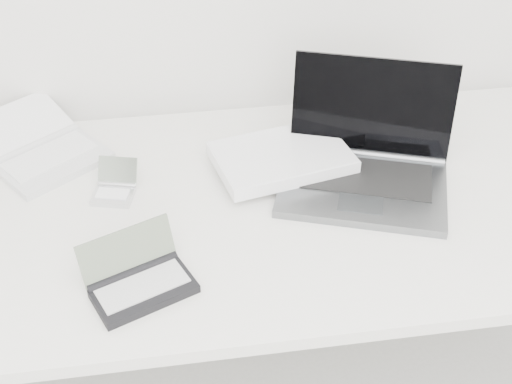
{
  "coord_description": "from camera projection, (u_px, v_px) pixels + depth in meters",
  "views": [
    {
      "loc": [
        -0.21,
        0.33,
        1.72
      ],
      "look_at": [
        -0.03,
        1.51,
        0.79
      ],
      "focal_mm": 50.0,
      "sensor_mm": 36.0,
      "label": 1
    }
  ],
  "objects": [
    {
      "name": "netbook_open_white",
      "position": [
        43.0,
        151.0,
        1.71
      ],
      "size": [
        0.38,
        0.39,
        0.06
      ],
      "rotation": [
        0.0,
        0.0,
        0.63
      ],
      "color": "silver",
      "rests_on": "desk"
    },
    {
      "name": "pda_silver",
      "position": [
        115.0,
        189.0,
        1.6
      ],
      "size": [
        0.11,
        0.13,
        0.07
      ],
      "rotation": [
        0.0,
        0.0,
        -0.26
      ],
      "color": "silver",
      "rests_on": "desk"
    },
    {
      "name": "palmtop_charcoal",
      "position": [
        139.0,
        280.0,
        1.36
      ],
      "size": [
        0.23,
        0.2,
        0.1
      ],
      "rotation": [
        0.0,
        0.0,
        0.4
      ],
      "color": "black",
      "rests_on": "desk"
    },
    {
      "name": "desk",
      "position": [
        266.0,
        217.0,
        1.61
      ],
      "size": [
        1.6,
        0.8,
        0.73
      ],
      "color": "white",
      "rests_on": "ground"
    },
    {
      "name": "laptop_large",
      "position": [
        330.0,
        162.0,
        1.64
      ],
      "size": [
        0.57,
        0.43,
        0.25
      ],
      "rotation": [
        0.0,
        0.0,
        -0.34
      ],
      "color": "slate",
      "rests_on": "desk"
    }
  ]
}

